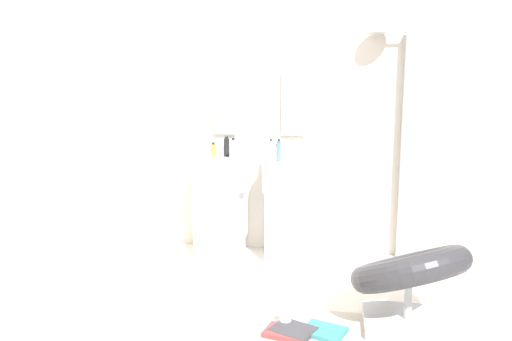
# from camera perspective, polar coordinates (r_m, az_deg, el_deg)

# --- Properties ---
(ground_plane) EXTENTS (4.80, 3.60, 0.04)m
(ground_plane) POSITION_cam_1_polar(r_m,az_deg,el_deg) (3.48, -4.14, -17.45)
(ground_plane) COLOR silver
(rear_partition) EXTENTS (4.80, 0.10, 2.60)m
(rear_partition) POSITION_cam_1_polar(r_m,az_deg,el_deg) (4.72, 0.43, 6.44)
(rear_partition) COLOR beige
(rear_partition) RESTS_ON ground_plane
(pedestal_sink_left) EXTENTS (0.51, 0.51, 1.02)m
(pedestal_sink_left) POSITION_cam_1_polar(r_m,az_deg,el_deg) (4.60, -4.23, -3.62)
(pedestal_sink_left) COLOR white
(pedestal_sink_left) RESTS_ON ground_plane
(pedestal_sink_right) EXTENTS (0.51, 0.51, 1.02)m
(pedestal_sink_right) POSITION_cam_1_polar(r_m,az_deg,el_deg) (4.49, 3.93, -3.94)
(pedestal_sink_right) COLOR white
(pedestal_sink_right) RESTS_ON ground_plane
(vanity_mirror_left) EXTENTS (0.22, 0.03, 0.60)m
(vanity_mirror_left) POSITION_cam_1_polar(r_m,az_deg,el_deg) (4.71, -3.68, 7.86)
(vanity_mirror_left) COLOR #8C9EA8
(vanity_mirror_right) EXTENTS (0.22, 0.03, 0.60)m
(vanity_mirror_right) POSITION_cam_1_polar(r_m,az_deg,el_deg) (4.61, 4.36, 7.82)
(vanity_mirror_right) COLOR #8C9EA8
(shower_column) EXTENTS (0.49, 0.24, 2.05)m
(shower_column) POSITION_cam_1_polar(r_m,az_deg,el_deg) (4.60, 17.14, 3.18)
(shower_column) COLOR #B7BABF
(shower_column) RESTS_ON ground_plane
(lounge_chair) EXTENTS (1.10, 1.10, 0.65)m
(lounge_chair) POSITION_cam_1_polar(r_m,az_deg,el_deg) (3.41, 17.34, -11.63)
(lounge_chair) COLOR #B7BABF
(lounge_chair) RESTS_ON ground_plane
(towel_rack) EXTENTS (0.37, 0.22, 0.95)m
(towel_rack) POSITION_cam_1_polar(r_m,az_deg,el_deg) (4.04, -22.57, -4.47)
(towel_rack) COLOR #B7BABF
(towel_rack) RESTS_ON ground_plane
(area_rug) EXTENTS (0.99, 0.67, 0.01)m
(area_rug) POSITION_cam_1_polar(r_m,az_deg,el_deg) (3.34, 5.57, -18.21)
(area_rug) COLOR beige
(area_rug) RESTS_ON ground_plane
(magazine_teal) EXTENTS (0.32, 0.29, 0.03)m
(magazine_teal) POSITION_cam_1_polar(r_m,az_deg,el_deg) (3.33, 7.88, -17.95)
(magazine_teal) COLOR teal
(magazine_teal) RESTS_ON area_rug
(magazine_red) EXTENTS (0.30, 0.24, 0.03)m
(magazine_red) POSITION_cam_1_polar(r_m,az_deg,el_deg) (3.29, 3.48, -18.25)
(magazine_red) COLOR #B73838
(magazine_red) RESTS_ON area_rug
(magazine_charcoal) EXTENTS (0.33, 0.30, 0.03)m
(magazine_charcoal) POSITION_cam_1_polar(r_m,az_deg,el_deg) (3.31, 4.29, -18.00)
(magazine_charcoal) COLOR #38383D
(magazine_charcoal) RESTS_ON area_rug
(coffee_mug) EXTENTS (0.08, 0.08, 0.10)m
(coffee_mug) POSITION_cam_1_polar(r_m,az_deg,el_deg) (3.39, 3.42, -16.64)
(coffee_mug) COLOR white
(coffee_mug) RESTS_ON area_rug
(soap_bottle_amber) EXTENTS (0.05, 0.05, 0.14)m
(soap_bottle_amber) POSITION_cam_1_polar(r_m,az_deg,el_deg) (4.63, -4.96, 2.36)
(soap_bottle_amber) COLOR #C68C38
(soap_bottle_amber) RESTS_ON pedestal_sink_left
(soap_bottle_grey) EXTENTS (0.04, 0.04, 0.13)m
(soap_bottle_grey) POSITION_cam_1_polar(r_m,az_deg,el_deg) (4.54, 2.47, 2.19)
(soap_bottle_grey) COLOR #99999E
(soap_bottle_grey) RESTS_ON pedestal_sink_right
(soap_bottle_black) EXTENTS (0.05, 0.05, 0.19)m
(soap_bottle_black) POSITION_cam_1_polar(r_m,az_deg,el_deg) (4.64, -3.41, 2.72)
(soap_bottle_black) COLOR black
(soap_bottle_black) RESTS_ON pedestal_sink_left
(soap_bottle_white) EXTENTS (0.04, 0.04, 0.18)m
(soap_bottle_white) POSITION_cam_1_polar(r_m,az_deg,el_deg) (4.45, 1.72, 2.40)
(soap_bottle_white) COLOR white
(soap_bottle_white) RESTS_ON pedestal_sink_right
(soap_bottle_clear) EXTENTS (0.05, 0.05, 0.19)m
(soap_bottle_clear) POSITION_cam_1_polar(r_m,az_deg,el_deg) (4.45, -2.65, 2.46)
(soap_bottle_clear) COLOR silver
(soap_bottle_clear) RESTS_ON pedestal_sink_left
(soap_bottle_blue) EXTENTS (0.04, 0.04, 0.20)m
(soap_bottle_blue) POSITION_cam_1_polar(r_m,az_deg,el_deg) (4.31, 2.65, 2.27)
(soap_bottle_blue) COLOR #4C72B7
(soap_bottle_blue) RESTS_ON pedestal_sink_right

